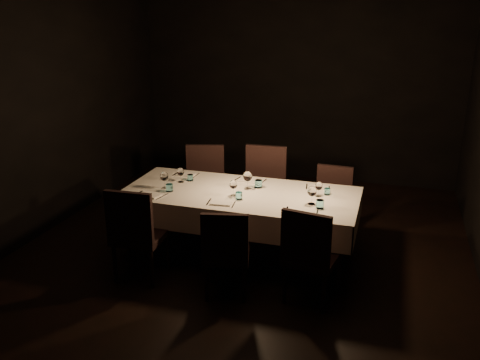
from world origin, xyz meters
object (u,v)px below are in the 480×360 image
(dining_table, at_px, (240,199))
(chair_near_center, at_px, (226,249))
(chair_far_right, at_px, (332,200))
(chair_near_right, at_px, (309,252))
(chair_far_center, at_px, (264,186))
(chair_near_left, at_px, (136,231))
(chair_far_left, at_px, (205,182))

(dining_table, xyz_separation_m, chair_near_center, (0.12, -0.85, -0.19))
(chair_far_right, bearing_deg, chair_near_right, -86.75)
(chair_near_right, distance_m, chair_far_center, 1.72)
(dining_table, xyz_separation_m, chair_far_center, (0.06, 0.78, -0.12))
(chair_near_center, bearing_deg, chair_far_right, -128.73)
(dining_table, height_order, chair_near_right, chair_near_right)
(dining_table, relative_size, chair_far_right, 2.85)
(chair_near_right, xyz_separation_m, chair_far_center, (-0.82, 1.51, 0.04))
(chair_near_left, relative_size, chair_near_center, 1.11)
(chair_far_left, bearing_deg, chair_near_left, -109.94)
(chair_near_left, xyz_separation_m, chair_near_right, (1.72, 0.09, -0.02))
(chair_near_right, height_order, chair_far_left, chair_far_left)
(chair_far_center, xyz_separation_m, chair_far_right, (0.84, -0.02, -0.08))
(dining_table, height_order, chair_near_left, chair_near_left)
(dining_table, distance_m, chair_far_center, 0.79)
(chair_near_center, relative_size, chair_far_left, 0.90)
(chair_near_center, xyz_separation_m, chair_far_right, (0.78, 1.62, -0.01))
(chair_far_left, distance_m, chair_far_center, 0.77)
(chair_near_right, bearing_deg, chair_near_center, 19.19)
(dining_table, relative_size, chair_near_center, 2.79)
(dining_table, relative_size, chair_far_center, 2.40)
(chair_near_left, relative_size, chair_near_right, 1.05)
(chair_near_left, relative_size, chair_far_center, 0.95)
(dining_table, height_order, chair_far_right, chair_far_right)
(chair_near_left, xyz_separation_m, chair_far_left, (0.12, 1.58, 0.00))
(dining_table, distance_m, chair_far_right, 1.20)
(chair_far_left, relative_size, chair_far_right, 1.14)
(chair_far_left, xyz_separation_m, chair_far_right, (1.61, -0.00, -0.06))
(chair_near_right, bearing_deg, chair_near_left, 12.92)
(chair_near_left, xyz_separation_m, chair_far_right, (1.73, 1.58, -0.05))
(chair_near_center, height_order, chair_far_right, chair_near_center)
(chair_near_right, relative_size, chair_far_center, 0.91)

